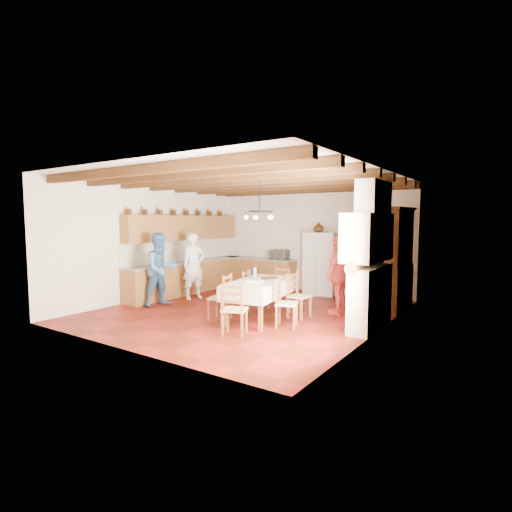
% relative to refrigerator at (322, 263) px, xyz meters
% --- Properties ---
extents(floor, '(6.00, 6.50, 0.02)m').
position_rel_refrigerator_xyz_m(floor, '(-0.55, -2.91, -0.87)').
color(floor, '#4F160A').
rests_on(floor, ground).
extents(ceiling, '(6.00, 6.50, 0.02)m').
position_rel_refrigerator_xyz_m(ceiling, '(-0.55, -2.91, 2.15)').
color(ceiling, white).
rests_on(ceiling, ground).
extents(wall_back, '(6.00, 0.02, 3.00)m').
position_rel_refrigerator_xyz_m(wall_back, '(-0.55, 0.35, 0.64)').
color(wall_back, beige).
rests_on(wall_back, ground).
extents(wall_front, '(6.00, 0.02, 3.00)m').
position_rel_refrigerator_xyz_m(wall_front, '(-0.55, -6.17, 0.64)').
color(wall_front, beige).
rests_on(wall_front, ground).
extents(wall_left, '(0.02, 6.50, 3.00)m').
position_rel_refrigerator_xyz_m(wall_left, '(-3.56, -2.91, 0.64)').
color(wall_left, beige).
rests_on(wall_left, ground).
extents(wall_right, '(0.02, 6.50, 3.00)m').
position_rel_refrigerator_xyz_m(wall_right, '(2.46, -2.91, 0.64)').
color(wall_right, beige).
rests_on(wall_right, ground).
extents(ceiling_beams, '(6.00, 6.30, 0.16)m').
position_rel_refrigerator_xyz_m(ceiling_beams, '(-0.55, -2.91, 2.05)').
color(ceiling_beams, '#3A1B0D').
rests_on(ceiling_beams, ground).
extents(lower_cabinets_left, '(0.60, 4.30, 0.86)m').
position_rel_refrigerator_xyz_m(lower_cabinets_left, '(-3.25, -1.86, -0.43)').
color(lower_cabinets_left, brown).
rests_on(lower_cabinets_left, ground).
extents(lower_cabinets_back, '(2.30, 0.60, 0.86)m').
position_rel_refrigerator_xyz_m(lower_cabinets_back, '(-2.10, 0.04, -0.43)').
color(lower_cabinets_back, brown).
rests_on(lower_cabinets_back, ground).
extents(countertop_left, '(0.62, 4.30, 0.04)m').
position_rel_refrigerator_xyz_m(countertop_left, '(-3.25, -1.86, 0.02)').
color(countertop_left, slate).
rests_on(countertop_left, lower_cabinets_left).
extents(countertop_back, '(2.34, 0.62, 0.04)m').
position_rel_refrigerator_xyz_m(countertop_back, '(-2.10, 0.04, 0.02)').
color(countertop_back, slate).
rests_on(countertop_back, lower_cabinets_back).
extents(backsplash_left, '(0.03, 4.30, 0.60)m').
position_rel_refrigerator_xyz_m(backsplash_left, '(-3.54, -1.86, 0.34)').
color(backsplash_left, beige).
rests_on(backsplash_left, ground).
extents(backsplash_back, '(2.30, 0.03, 0.60)m').
position_rel_refrigerator_xyz_m(backsplash_back, '(-2.10, 0.33, 0.34)').
color(backsplash_back, beige).
rests_on(backsplash_back, ground).
extents(upper_cabinets, '(0.35, 4.20, 0.70)m').
position_rel_refrigerator_xyz_m(upper_cabinets, '(-3.38, -1.86, 0.99)').
color(upper_cabinets, brown).
rests_on(upper_cabinets, ground).
extents(fireplace, '(0.56, 1.60, 2.80)m').
position_rel_refrigerator_xyz_m(fireplace, '(2.17, -2.71, 0.54)').
color(fireplace, beige).
rests_on(fireplace, ground).
extents(wall_picture, '(0.34, 0.03, 0.42)m').
position_rel_refrigerator_xyz_m(wall_picture, '(1.00, 0.32, 0.99)').
color(wall_picture, '#311914').
rests_on(wall_picture, ground).
extents(refrigerator, '(0.93, 0.79, 1.73)m').
position_rel_refrigerator_xyz_m(refrigerator, '(0.00, 0.00, 0.00)').
color(refrigerator, silver).
rests_on(refrigerator, floor).
extents(hutch, '(0.59, 1.32, 2.36)m').
position_rel_refrigerator_xyz_m(hutch, '(2.20, -0.87, 0.32)').
color(hutch, '#37230B').
rests_on(hutch, floor).
extents(dining_table, '(1.26, 2.00, 0.82)m').
position_rel_refrigerator_xyz_m(dining_table, '(0.11, -3.31, -0.13)').
color(dining_table, silver).
rests_on(dining_table, floor).
extents(chandelier, '(0.47, 0.47, 0.03)m').
position_rel_refrigerator_xyz_m(chandelier, '(0.11, -3.31, 1.39)').
color(chandelier, black).
rests_on(chandelier, ground).
extents(chair_left_near, '(0.48, 0.50, 0.96)m').
position_rel_refrigerator_xyz_m(chair_left_near, '(-0.56, -3.79, -0.38)').
color(chair_left_near, brown).
rests_on(chair_left_near, floor).
extents(chair_left_far, '(0.49, 0.50, 0.96)m').
position_rel_refrigerator_xyz_m(chair_left_far, '(-0.58, -3.08, -0.38)').
color(chair_left_far, brown).
rests_on(chair_left_far, floor).
extents(chair_right_near, '(0.52, 0.54, 0.96)m').
position_rel_refrigerator_xyz_m(chair_right_near, '(0.88, -3.51, -0.38)').
color(chair_right_near, brown).
rests_on(chair_right_near, floor).
extents(chair_right_far, '(0.44, 0.45, 0.96)m').
position_rel_refrigerator_xyz_m(chair_right_far, '(0.73, -2.72, -0.38)').
color(chair_right_far, brown).
rests_on(chair_right_far, floor).
extents(chair_end_near, '(0.54, 0.53, 0.96)m').
position_rel_refrigerator_xyz_m(chair_end_near, '(0.35, -4.49, -0.38)').
color(chair_end_near, brown).
rests_on(chair_end_near, floor).
extents(chair_end_far, '(0.43, 0.41, 0.96)m').
position_rel_refrigerator_xyz_m(chair_end_far, '(-0.10, -2.18, -0.38)').
color(chair_end_far, brown).
rests_on(chair_end_far, floor).
extents(person_man, '(0.62, 0.74, 1.74)m').
position_rel_refrigerator_xyz_m(person_man, '(-2.53, -2.43, 0.00)').
color(person_man, white).
rests_on(person_man, floor).
extents(person_woman_blue, '(0.83, 0.98, 1.77)m').
position_rel_refrigerator_xyz_m(person_woman_blue, '(-2.61, -3.51, 0.02)').
color(person_woman_blue, teal).
rests_on(person_woman_blue, floor).
extents(person_woman_red, '(0.50, 1.06, 1.76)m').
position_rel_refrigerator_xyz_m(person_woman_red, '(1.31, -1.95, 0.02)').
color(person_woman_red, '#B62E27').
rests_on(person_woman_red, floor).
extents(microwave, '(0.51, 0.35, 0.28)m').
position_rel_refrigerator_xyz_m(microwave, '(-1.39, 0.04, 0.18)').
color(microwave, silver).
rests_on(microwave, countertop_back).
extents(fridge_vase, '(0.34, 0.34, 0.29)m').
position_rel_refrigerator_xyz_m(fridge_vase, '(-0.11, 0.00, 1.01)').
color(fridge_vase, '#37230B').
rests_on(fridge_vase, refrigerator).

